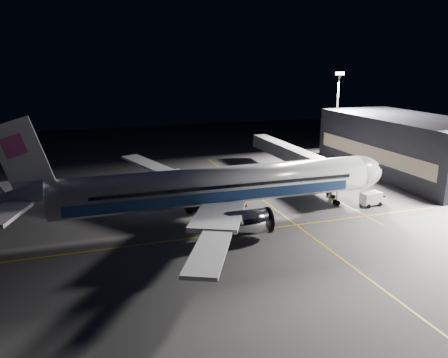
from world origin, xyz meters
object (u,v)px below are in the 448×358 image
safety_cone_b (246,205)px  safety_cone_c (201,191)px  jet_bridge (295,156)px  service_truck (373,198)px  floodlight_mast_north (337,107)px  baggage_tug (139,184)px  airliner (212,187)px  safety_cone_a (214,191)px

safety_cone_b → safety_cone_c: 11.13m
jet_bridge → safety_cone_b: (-16.00, -14.06, -4.24)m
jet_bridge → service_truck: (4.13, -20.00, -3.35)m
floodlight_mast_north → baggage_tug: size_ratio=9.67×
baggage_tug → safety_cone_b: bearing=-47.0°
airliner → service_truck: bearing=-4.1°
service_truck → safety_cone_a: size_ratio=7.63×
safety_cone_a → safety_cone_c: safety_cone_c is taller
service_truck → safety_cone_b: 21.01m
airliner → safety_cone_a: (4.42, 13.45, -4.86)m
jet_bridge → safety_cone_b: bearing=-138.7°
airliner → safety_cone_c: size_ratio=92.58×
safety_cone_c → airliner: bearing=-98.9°
baggage_tug → safety_cone_b: 22.57m
floodlight_mast_north → safety_cone_c: 44.50m
safety_cone_a → safety_cone_b: safety_cone_b is taller
jet_bridge → safety_cone_c: jet_bridge is taller
service_truck → safety_cone_c: service_truck is taller
service_truck → safety_cone_a: bearing=139.0°
service_truck → safety_cone_b: service_truck is taller
floodlight_mast_north → safety_cone_a: (-36.66, -18.54, -12.06)m
baggage_tug → safety_cone_a: 14.50m
airliner → safety_cone_b: 9.45m
service_truck → safety_cone_b: size_ratio=6.93×
floodlight_mast_north → safety_cone_a: bearing=-153.2°
airliner → jet_bridge: size_ratio=1.79×
floodlight_mast_north → safety_cone_c: floodlight_mast_north is taller
baggage_tug → safety_cone_a: (12.59, -7.19, -0.41)m
floodlight_mast_north → baggage_tug: 51.86m
airliner → jet_bridge: 29.31m
safety_cone_b → jet_bridge: bearing=41.3°
baggage_tug → safety_cone_b: baggage_tug is taller
service_truck → baggage_tug: size_ratio=2.20×
safety_cone_a → safety_cone_c: size_ratio=0.93×
baggage_tug → safety_cone_b: (15.25, -16.64, -0.37)m
floodlight_mast_north → baggage_tug: (-49.25, -11.35, -11.66)m
baggage_tug → safety_cone_c: (10.36, -6.64, -0.38)m
safety_cone_c → baggage_tug: bearing=147.4°
service_truck → baggage_tug: service_truck is taller
jet_bridge → safety_cone_c: 21.69m
floodlight_mast_north → safety_cone_b: size_ratio=30.52×
service_truck → baggage_tug: (-35.38, 22.59, -0.52)m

